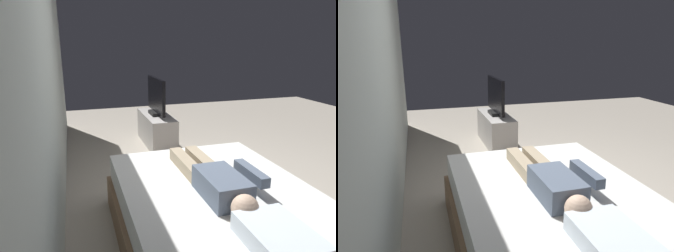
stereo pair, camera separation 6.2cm
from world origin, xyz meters
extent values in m
plane|color=#ADA393|center=(0.00, 0.00, 0.00)|extent=(10.00, 10.00, 0.00)
cube|color=silver|center=(0.40, 1.70, 1.40)|extent=(6.40, 0.10, 2.80)
cube|color=brown|center=(-0.75, 0.45, 0.15)|extent=(2.08, 1.54, 0.30)
cube|color=white|center=(-0.75, 0.45, 0.42)|extent=(2.00, 1.46, 0.24)
cube|color=white|center=(-1.47, 0.45, 0.60)|extent=(0.48, 0.34, 0.12)
cube|color=slate|center=(-0.85, 0.49, 0.63)|extent=(0.48, 0.28, 0.18)
sphere|color=beige|center=(-1.18, 0.49, 0.63)|extent=(0.18, 0.18, 0.18)
cube|color=tan|center=(-0.31, 0.41, 0.60)|extent=(0.60, 0.11, 0.11)
cube|color=tan|center=(-0.31, 0.57, 0.60)|extent=(0.60, 0.11, 0.11)
cube|color=slate|center=(-0.79, 0.21, 0.67)|extent=(0.40, 0.08, 0.08)
cube|color=black|center=(-0.57, 0.07, 0.55)|extent=(0.15, 0.04, 0.02)
cube|color=#B7B2AD|center=(1.99, 0.22, 0.25)|extent=(1.10, 0.40, 0.50)
cube|color=black|center=(1.99, 0.22, 0.53)|extent=(0.32, 0.20, 0.05)
cube|color=black|center=(1.99, 0.22, 0.82)|extent=(0.88, 0.05, 0.54)
camera|label=1|loc=(-2.71, 1.48, 1.66)|focal=33.05mm
camera|label=2|loc=(-2.73, 1.42, 1.66)|focal=33.05mm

